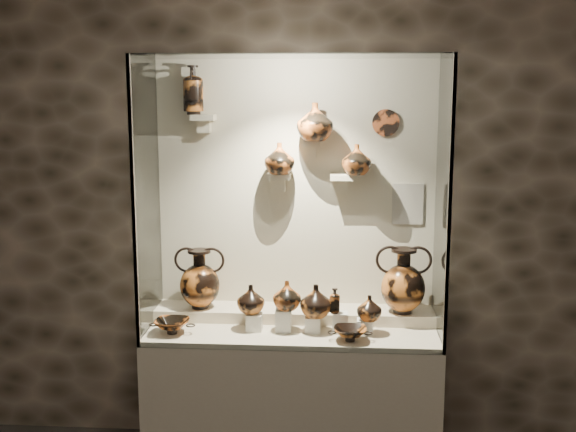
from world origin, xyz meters
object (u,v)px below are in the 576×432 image
object	(u,v)px
lekythos_tall	(193,87)
ovoid_vase_c	(357,160)
jug_a	(251,299)
jug_e	(369,308)
lekythos_small	(335,299)
kylix_left	(172,325)
ovoid_vase_a	(279,158)
kylix_right	(350,333)
ovoid_vase_b	(315,122)
amphora_right	(403,280)
amphora_left	(200,279)
jug_c	(316,301)
jug_b	(287,295)

from	to	relation	value
lekythos_tall	ovoid_vase_c	size ratio (longest dim) A/B	1.80
jug_a	ovoid_vase_c	world-z (taller)	ovoid_vase_c
jug_a	jug_e	xyz separation A→B (m)	(0.68, -0.03, -0.03)
jug_a	lekythos_small	world-z (taller)	lekythos_small
jug_a	kylix_left	xyz separation A→B (m)	(-0.44, -0.10, -0.13)
ovoid_vase_a	lekythos_tall	bearing A→B (deg)	-165.53
kylix_right	ovoid_vase_b	bearing A→B (deg)	110.68
amphora_right	kylix_right	size ratio (longest dim) A/B	1.66
kylix_left	kylix_right	xyz separation A→B (m)	(1.02, -0.05, -0.00)
amphora_left	lekythos_tall	distance (m)	1.15
jug_c	ovoid_vase_c	xyz separation A→B (m)	(0.23, 0.25, 0.79)
jug_b	jug_c	xyz separation A→B (m)	(0.17, -0.00, -0.03)
kylix_left	lekythos_tall	world-z (taller)	lekythos_tall
amphora_right	jug_e	distance (m)	0.31
jug_c	jug_e	world-z (taller)	jug_c
ovoid_vase_c	jug_b	bearing A→B (deg)	-138.90
jug_b	ovoid_vase_c	xyz separation A→B (m)	(0.39, 0.25, 0.76)
jug_a	jug_c	bearing A→B (deg)	21.13
jug_c	ovoid_vase_a	size ratio (longest dim) A/B	1.02
amphora_right	jug_a	bearing A→B (deg)	-164.75
jug_c	kylix_right	size ratio (longest dim) A/B	0.81
lekythos_tall	jug_a	bearing A→B (deg)	-48.96
amphora_left	ovoid_vase_a	bearing A→B (deg)	5.40
amphora_left	ovoid_vase_c	distance (m)	1.19
jug_e	jug_b	bearing A→B (deg)	161.32
jug_c	lekythos_tall	bearing A→B (deg)	168.55
ovoid_vase_b	ovoid_vase_c	distance (m)	0.33
jug_e	ovoid_vase_b	world-z (taller)	ovoid_vase_b
jug_c	ovoid_vase_c	bearing A→B (deg)	57.12
jug_e	lekythos_tall	xyz separation A→B (m)	(-1.05, 0.29, 1.25)
lekythos_small	kylix_left	world-z (taller)	lekythos_small
kylix_right	lekythos_tall	size ratio (longest dim) A/B	0.73
ovoid_vase_a	amphora_right	bearing A→B (deg)	11.98
ovoid_vase_b	amphora_left	bearing A→B (deg)	169.96
amphora_right	lekythos_small	xyz separation A→B (m)	(-0.40, -0.20, -0.06)
ovoid_vase_a	jug_b	bearing A→B (deg)	-58.86
jug_b	lekythos_small	size ratio (longest dim) A/B	1.03
amphora_right	kylix_left	world-z (taller)	amphora_right
jug_e	kylix_right	distance (m)	0.20
amphora_left	ovoid_vase_a	xyz separation A→B (m)	(0.48, 0.06, 0.73)
kylix_right	jug_e	bearing A→B (deg)	39.33
amphora_right	kylix_left	size ratio (longest dim) A/B	1.55
jug_c	amphora_right	bearing A→B (deg)	28.55
amphora_left	jug_e	bearing A→B (deg)	-12.86
lekythos_small	lekythos_tall	distance (m)	1.50
lekythos_tall	jug_e	bearing A→B (deg)	-28.86
amphora_right	jug_b	xyz separation A→B (m)	(-0.68, -0.18, -0.05)
amphora_left	jug_c	size ratio (longest dim) A/B	1.91
jug_c	kylix_left	size ratio (longest dim) A/B	0.75
ovoid_vase_a	ovoid_vase_b	world-z (taller)	ovoid_vase_b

